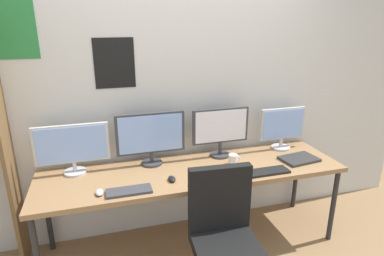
{
  "coord_description": "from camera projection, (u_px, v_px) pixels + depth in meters",
  "views": [
    {
      "loc": [
        -0.72,
        -1.77,
        1.93
      ],
      "look_at": [
        0.0,
        0.65,
        1.09
      ],
      "focal_mm": 30.45,
      "sensor_mm": 36.0,
      "label": 1
    }
  ],
  "objects": [
    {
      "name": "wall_back",
      "position": [
        180.0,
        93.0,
        2.93
      ],
      "size": [
        4.93,
        0.11,
        2.6
      ],
      "color": "silver",
      "rests_on": "ground_plane"
    },
    {
      "name": "monitor_far_left",
      "position": [
        72.0,
        147.0,
        2.59
      ],
      "size": [
        0.57,
        0.18,
        0.41
      ],
      "color": "silver",
      "rests_on": "desk"
    },
    {
      "name": "laptop_closed",
      "position": [
        299.0,
        159.0,
        2.9
      ],
      "size": [
        0.35,
        0.26,
        0.02
      ],
      "primitive_type": "cube",
      "rotation": [
        0.0,
        0.0,
        0.14
      ],
      "color": "#2D2D2D",
      "rests_on": "desk"
    },
    {
      "name": "desk",
      "position": [
        194.0,
        174.0,
        2.74
      ],
      "size": [
        2.53,
        0.68,
        0.74
      ],
      "color": "#936D47",
      "rests_on": "ground_plane"
    },
    {
      "name": "mouse_left_side",
      "position": [
        172.0,
        179.0,
        2.53
      ],
      "size": [
        0.06,
        0.1,
        0.03
      ],
      "primitive_type": "ellipsoid",
      "color": "black",
      "rests_on": "desk"
    },
    {
      "name": "office_chair",
      "position": [
        224.0,
        252.0,
        2.25
      ],
      "size": [
        0.52,
        0.52,
        0.99
      ],
      "color": "#2D2D33",
      "rests_on": "ground_plane"
    },
    {
      "name": "monitor_far_right",
      "position": [
        282.0,
        127.0,
        3.1
      ],
      "size": [
        0.45,
        0.18,
        0.4
      ],
      "color": "silver",
      "rests_on": "desk"
    },
    {
      "name": "monitor_center_left",
      "position": [
        151.0,
        136.0,
        2.75
      ],
      "size": [
        0.58,
        0.18,
        0.46
      ],
      "color": "#38383D",
      "rests_on": "desk"
    },
    {
      "name": "keyboard_right",
      "position": [
        267.0,
        172.0,
        2.66
      ],
      "size": [
        0.36,
        0.13,
        0.02
      ],
      "primitive_type": "cube",
      "color": "black",
      "rests_on": "desk"
    },
    {
      "name": "keyboard_left",
      "position": [
        129.0,
        191.0,
        2.36
      ],
      "size": [
        0.33,
        0.13,
        0.02
      ],
      "primitive_type": "cube",
      "color": "#38383D",
      "rests_on": "desk"
    },
    {
      "name": "monitor_center_right",
      "position": [
        221.0,
        129.0,
        2.92
      ],
      "size": [
        0.52,
        0.18,
        0.45
      ],
      "color": "#38383D",
      "rests_on": "desk"
    },
    {
      "name": "coffee_mug",
      "position": [
        233.0,
        159.0,
        2.81
      ],
      "size": [
        0.11,
        0.08,
        0.09
      ],
      "color": "white",
      "rests_on": "desk"
    },
    {
      "name": "mouse_right_side",
      "position": [
        100.0,
        192.0,
        2.33
      ],
      "size": [
        0.06,
        0.1,
        0.03
      ],
      "primitive_type": "ellipsoid",
      "color": "silver",
      "rests_on": "desk"
    }
  ]
}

